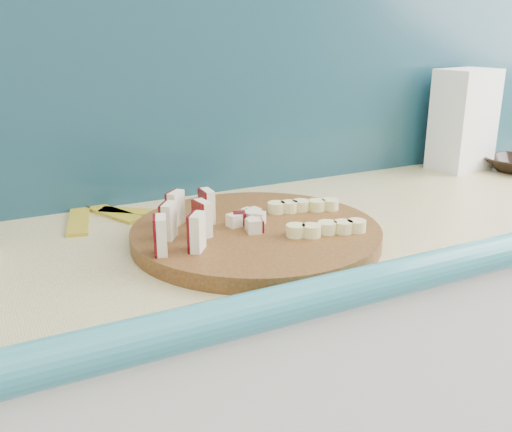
{
  "coord_description": "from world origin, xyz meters",
  "views": [
    {
      "loc": [
        -0.5,
        0.58,
        1.28
      ],
      "look_at": [
        -0.05,
        1.44,
        0.96
      ],
      "focal_mm": 40.0,
      "sensor_mm": 36.0,
      "label": 1
    }
  ],
  "objects": [
    {
      "name": "kitchen_counter",
      "position": [
        0.1,
        1.5,
        0.46
      ],
      "size": [
        2.2,
        0.63,
        0.91
      ],
      "color": "white",
      "rests_on": "ground"
    },
    {
      "name": "backsplash",
      "position": [
        0.1,
        1.79,
        1.16
      ],
      "size": [
        2.2,
        0.02,
        0.5
      ],
      "primitive_type": "cube",
      "color": "teal",
      "rests_on": "kitchen_counter"
    },
    {
      "name": "cutting_board",
      "position": [
        -0.05,
        1.44,
        0.92
      ],
      "size": [
        0.54,
        0.54,
        0.03
      ],
      "primitive_type": "cylinder",
      "rotation": [
        0.0,
        0.0,
        -0.23
      ],
      "color": "#42230E",
      "rests_on": "kitchen_counter"
    },
    {
      "name": "apple_wedges",
      "position": [
        -0.19,
        1.45,
        0.97
      ],
      "size": [
        0.15,
        0.18,
        0.06
      ],
      "color": "#EFE4BF",
      "rests_on": "cutting_board"
    },
    {
      "name": "apple_chunks",
      "position": [
        -0.08,
        1.45,
        0.95
      ],
      "size": [
        0.07,
        0.08,
        0.02
      ],
      "color": "#F9EBC7",
      "rests_on": "cutting_board"
    },
    {
      "name": "banana_slices",
      "position": [
        0.05,
        1.42,
        0.95
      ],
      "size": [
        0.17,
        0.19,
        0.02
      ],
      "color": "#ECE390",
      "rests_on": "cutting_board"
    },
    {
      "name": "flour_bag",
      "position": [
        0.7,
        1.69,
        1.04
      ],
      "size": [
        0.17,
        0.13,
        0.27
      ],
      "primitive_type": "cube",
      "rotation": [
        0.0,
        0.0,
        0.14
      ],
      "color": "white",
      "rests_on": "kitchen_counter"
    },
    {
      "name": "banana_peel",
      "position": [
        -0.26,
        1.71,
        0.91
      ],
      "size": [
        0.25,
        0.21,
        0.01
      ],
      "rotation": [
        0.0,
        0.0,
        0.21
      ],
      "color": "yellow",
      "rests_on": "kitchen_counter"
    }
  ]
}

